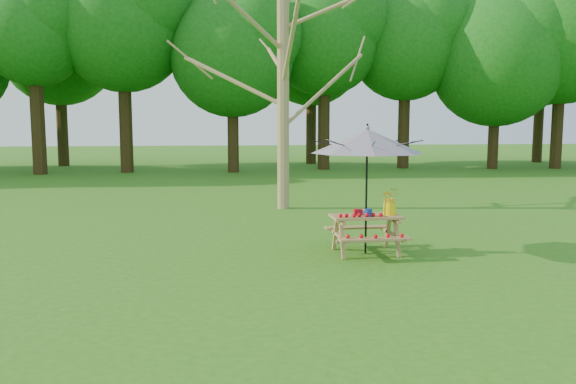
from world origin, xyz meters
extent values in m
plane|color=#336B14|center=(0.00, 0.00, 0.00)|extent=(120.00, 120.00, 0.00)
cylinder|color=#987D53|center=(3.00, 9.91, 2.84)|extent=(0.44, 0.44, 5.68)
cube|color=#AB754D|center=(3.72, 4.37, 0.65)|extent=(1.20, 0.62, 0.04)
cube|color=#AB754D|center=(3.72, 3.82, 0.36)|extent=(1.20, 0.22, 0.04)
cube|color=#AB754D|center=(3.72, 4.92, 0.36)|extent=(1.20, 0.22, 0.04)
cylinder|color=black|center=(3.72, 4.37, 1.12)|extent=(0.04, 0.04, 2.25)
cone|color=teal|center=(3.72, 4.37, 1.95)|extent=(2.20, 2.20, 0.41)
sphere|color=teal|center=(3.72, 4.37, 2.18)|extent=(0.08, 0.08, 0.08)
cube|color=#B40E1B|center=(3.59, 4.45, 0.72)|extent=(0.14, 0.12, 0.10)
cylinder|color=navy|center=(3.72, 4.25, 0.74)|extent=(0.13, 0.13, 0.13)
cube|color=white|center=(3.69, 4.56, 0.71)|extent=(0.13, 0.13, 0.07)
cylinder|color=yellow|center=(4.14, 4.37, 0.78)|extent=(0.21, 0.21, 0.21)
imported|color=gold|center=(4.14, 4.37, 0.98)|extent=(0.29, 0.25, 0.32)
camera|label=1|loc=(1.04, -4.95, 2.21)|focal=35.00mm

